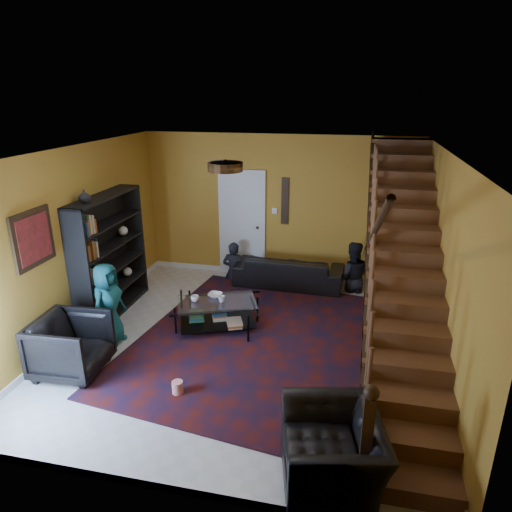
{
  "coord_description": "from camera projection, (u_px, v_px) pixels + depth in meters",
  "views": [
    {
      "loc": [
        1.43,
        -5.75,
        3.54
      ],
      "look_at": [
        0.09,
        0.4,
        1.25
      ],
      "focal_mm": 32.0,
      "sensor_mm": 36.0,
      "label": 1
    }
  ],
  "objects": [
    {
      "name": "person_adult_b",
      "position": [
        351.0,
        277.0,
        8.55
      ],
      "size": [
        0.74,
        0.61,
        1.39
      ],
      "primitive_type": "imported",
      "rotation": [
        0.0,
        0.0,
        3.27
      ],
      "color": "black",
      "rests_on": "sofa"
    },
    {
      "name": "rug",
      "position": [
        265.0,
        342.0,
        6.81
      ],
      "size": [
        4.19,
        4.64,
        0.02
      ],
      "primitive_type": "cube",
      "rotation": [
        0.0,
        0.0,
        -0.13
      ],
      "color": "#46110C",
      "rests_on": "floor"
    },
    {
      "name": "floor",
      "position": [
        244.0,
        344.0,
        6.78
      ],
      "size": [
        5.5,
        5.5,
        0.0
      ],
      "primitive_type": "plane",
      "color": "beige",
      "rests_on": "ground"
    },
    {
      "name": "door",
      "position": [
        242.0,
        225.0,
        9.07
      ],
      "size": [
        0.82,
        0.05,
        2.05
      ],
      "primitive_type": "cube",
      "color": "silver",
      "rests_on": "floor"
    },
    {
      "name": "ceiling_fixture",
      "position": [
        225.0,
        167.0,
        5.11
      ],
      "size": [
        0.4,
        0.4,
        0.1
      ],
      "primitive_type": "cylinder",
      "color": "#3F2814",
      "rests_on": "room"
    },
    {
      "name": "coffee_table",
      "position": [
        217.0,
        313.0,
        7.13
      ],
      "size": [
        1.38,
        1.1,
        0.46
      ],
      "rotation": [
        0.0,
        0.0,
        0.38
      ],
      "color": "black",
      "rests_on": "floor"
    },
    {
      "name": "armchair_left",
      "position": [
        71.0,
        346.0,
        5.97
      ],
      "size": [
        0.91,
        0.88,
        0.79
      ],
      "primitive_type": "imported",
      "rotation": [
        0.0,
        0.0,
        1.61
      ],
      "color": "black",
      "rests_on": "floor"
    },
    {
      "name": "bookshelf",
      "position": [
        110.0,
        257.0,
        7.48
      ],
      "size": [
        0.35,
        1.8,
        2.0
      ],
      "color": "black",
      "rests_on": "floor"
    },
    {
      "name": "popcorn_bucket",
      "position": [
        178.0,
        387.0,
        5.62
      ],
      "size": [
        0.15,
        0.15,
        0.16
      ],
      "primitive_type": "cylinder",
      "rotation": [
        0.0,
        0.0,
        -0.06
      ],
      "color": "red",
      "rests_on": "rug"
    },
    {
      "name": "cup_a",
      "position": [
        195.0,
        299.0,
        7.07
      ],
      "size": [
        0.14,
        0.14,
        0.1
      ],
      "primitive_type": "imported",
      "rotation": [
        0.0,
        0.0,
        0.18
      ],
      "color": "#999999",
      "rests_on": "coffee_table"
    },
    {
      "name": "room",
      "position": [
        190.0,
        296.0,
        8.25
      ],
      "size": [
        5.5,
        5.5,
        5.5
      ],
      "color": "#BE7A2A",
      "rests_on": "ground"
    },
    {
      "name": "vase",
      "position": [
        84.0,
        196.0,
        6.64
      ],
      "size": [
        0.18,
        0.18,
        0.19
      ],
      "primitive_type": "imported",
      "color": "#999999",
      "rests_on": "bookshelf"
    },
    {
      "name": "person_child",
      "position": [
        108.0,
        304.0,
        6.63
      ],
      "size": [
        0.47,
        0.65,
        1.25
      ],
      "primitive_type": "imported",
      "rotation": [
        0.0,
        0.0,
        1.44
      ],
      "color": "#195D61",
      "rests_on": "armchair_left"
    },
    {
      "name": "person_adult_a",
      "position": [
        234.0,
        272.0,
        9.04
      ],
      "size": [
        0.45,
        0.3,
        1.23
      ],
      "primitive_type": "imported",
      "rotation": [
        0.0,
        0.0,
        3.16
      ],
      "color": "black",
      "rests_on": "sofa"
    },
    {
      "name": "sofa",
      "position": [
        289.0,
        271.0,
        8.73
      ],
      "size": [
        2.07,
        0.88,
        0.6
      ],
      "primitive_type": "imported",
      "rotation": [
        0.0,
        0.0,
        3.1
      ],
      "color": "black",
      "rests_on": "floor"
    },
    {
      "name": "staircase",
      "position": [
        403.0,
        267.0,
        5.87
      ],
      "size": [
        0.95,
        5.02,
        3.18
      ],
      "color": "brown",
      "rests_on": "floor"
    },
    {
      "name": "armchair_right",
      "position": [
        332.0,
        450.0,
        4.32
      ],
      "size": [
        1.12,
        1.22,
        0.68
      ],
      "primitive_type": "imported",
      "rotation": [
        0.0,
        0.0,
        -1.35
      ],
      "color": "black",
      "rests_on": "floor"
    },
    {
      "name": "wall_hanging",
      "position": [
        285.0,
        201.0,
        8.73
      ],
      "size": [
        0.14,
        0.03,
        0.9
      ],
      "primitive_type": "cube",
      "color": "black",
      "rests_on": "room"
    },
    {
      "name": "bowl",
      "position": [
        215.0,
        295.0,
        7.24
      ],
      "size": [
        0.24,
        0.24,
        0.05
      ],
      "primitive_type": "imported",
      "rotation": [
        0.0,
        0.0,
        -0.09
      ],
      "color": "#999999",
      "rests_on": "coffee_table"
    },
    {
      "name": "framed_picture",
      "position": [
        33.0,
        239.0,
        5.87
      ],
      "size": [
        0.04,
        0.74,
        0.74
      ],
      "primitive_type": "cube",
      "color": "maroon",
      "rests_on": "room"
    },
    {
      "name": "cup_b",
      "position": [
        221.0,
        299.0,
        7.05
      ],
      "size": [
        0.14,
        0.14,
        0.1
      ],
      "primitive_type": "imported",
      "rotation": [
        0.0,
        0.0,
        0.37
      ],
      "color": "#999999",
      "rests_on": "coffee_table"
    }
  ]
}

